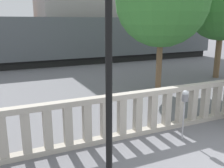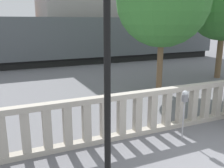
{
  "view_description": "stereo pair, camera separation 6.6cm",
  "coord_description": "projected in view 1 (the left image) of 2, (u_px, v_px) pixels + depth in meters",
  "views": [
    {
      "loc": [
        -4.08,
        -3.17,
        3.12
      ],
      "look_at": [
        -1.07,
        3.48,
        1.29
      ],
      "focal_mm": 40.0,
      "sensor_mm": 36.0,
      "label": 1
    },
    {
      "loc": [
        -4.02,
        -3.2,
        3.12
      ],
      "look_at": [
        -1.07,
        3.48,
        1.29
      ],
      "focal_mm": 40.0,
      "sensor_mm": 36.0,
      "label": 2
    }
  ],
  "objects": [
    {
      "name": "balustrade",
      "position": [
        160.0,
        110.0,
        7.23
      ],
      "size": [
        12.0,
        0.24,
        1.27
      ],
      "color": "#ADA599",
      "rests_on": "ground"
    },
    {
      "name": "parking_meter",
      "position": [
        185.0,
        100.0,
        6.55
      ],
      "size": [
        0.17,
        0.17,
        1.39
      ],
      "color": "#99999E",
      "rests_on": "ground"
    },
    {
      "name": "train_near",
      "position": [
        85.0,
        39.0,
        19.13
      ],
      "size": [
        22.95,
        2.67,
        4.02
      ],
      "color": "black",
      "rests_on": "ground"
    },
    {
      "name": "tree_left",
      "position": [
        162.0,
        0.0,
        10.54
      ],
      "size": [
        3.98,
        3.98,
        6.0
      ],
      "color": "brown",
      "rests_on": "ground"
    },
    {
      "name": "tree_right",
      "position": [
        223.0,
        3.0,
        13.37
      ],
      "size": [
        3.99,
        3.99,
        6.08
      ],
      "color": "brown",
      "rests_on": "ground"
    }
  ]
}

